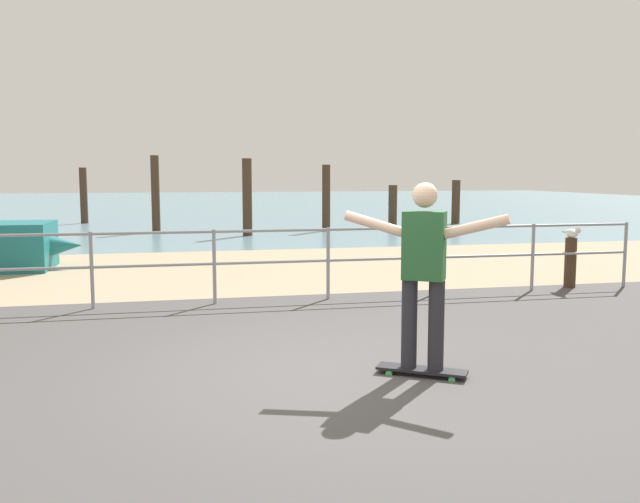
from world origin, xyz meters
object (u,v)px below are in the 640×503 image
Objects in this scene: skateboarder at (424,265)px; seagull at (572,233)px; skateboard at (422,370)px; bollard_short at (570,263)px.

skateboarder is 3.38× the size of seagull.
bollard_short reaches higher than skateboard.
skateboard is 5.60m from bollard_short.
skateboarder is (-0.00, 0.00, 0.95)m from skateboard.
skateboarder reaches higher than bollard_short.
seagull is (-0.00, -0.02, 0.48)m from bollard_short.
skateboarder is at bearing -135.61° from seagull.
bollard_short is (3.99, 3.92, 0.33)m from skateboard.
bollard_short is 0.48m from seagull.
skateboard is at bearing -135.61° from seagull.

